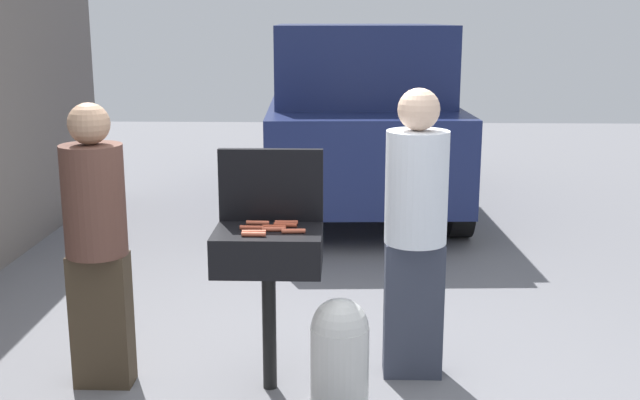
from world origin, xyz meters
TOP-DOWN VIEW (x-y plane):
  - ground_plane at (0.00, 0.00)m, footprint 24.00×24.00m
  - bbq_grill at (-0.05, 0.11)m, footprint 0.60×0.44m
  - grill_lid_open at (-0.05, 0.33)m, footprint 0.60×0.05m
  - hot_dog_0 at (-0.11, -0.02)m, footprint 0.13×0.03m
  - hot_dog_1 at (0.09, 0.05)m, footprint 0.13×0.04m
  - hot_dog_2 at (-0.02, 0.13)m, footprint 0.13×0.03m
  - hot_dog_3 at (-0.02, 0.09)m, footprint 0.13×0.03m
  - hot_dog_4 at (-0.14, 0.11)m, footprint 0.13×0.03m
  - hot_dog_5 at (0.04, 0.23)m, footprint 0.13×0.03m
  - hot_dog_6 at (-0.12, 0.02)m, footprint 0.13×0.03m
  - hot_dog_7 at (-0.12, 0.22)m, footprint 0.13×0.03m
  - hot_dog_8 at (0.04, 0.18)m, footprint 0.13×0.04m
  - propane_tank at (0.35, -0.09)m, footprint 0.32×0.32m
  - person_left at (-1.02, 0.13)m, footprint 0.34×0.34m
  - person_right at (0.78, 0.32)m, footprint 0.36×0.36m
  - parked_minivan at (0.52, 4.82)m, footprint 2.20×4.48m

SIDE VIEW (x-z plane):
  - ground_plane at x=0.00m, z-range 0.00..0.00m
  - propane_tank at x=0.35m, z-range 0.01..0.63m
  - bbq_grill at x=-0.05m, z-range 0.33..1.27m
  - person_left at x=-1.02m, z-range 0.07..1.71m
  - person_right at x=0.78m, z-range 0.07..1.78m
  - hot_dog_0 at x=-0.11m, z-range 0.94..0.97m
  - hot_dog_1 at x=0.09m, z-range 0.94..0.97m
  - hot_dog_2 at x=-0.02m, z-range 0.94..0.97m
  - hot_dog_3 at x=-0.02m, z-range 0.94..0.97m
  - hot_dog_4 at x=-0.14m, z-range 0.94..0.97m
  - hot_dog_5 at x=0.04m, z-range 0.94..0.97m
  - hot_dog_6 at x=-0.12m, z-range 0.94..0.97m
  - hot_dog_7 at x=-0.12m, z-range 0.94..0.97m
  - hot_dog_8 at x=0.04m, z-range 0.94..0.97m
  - parked_minivan at x=0.52m, z-range 0.02..2.04m
  - grill_lid_open at x=-0.05m, z-range 0.94..1.36m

